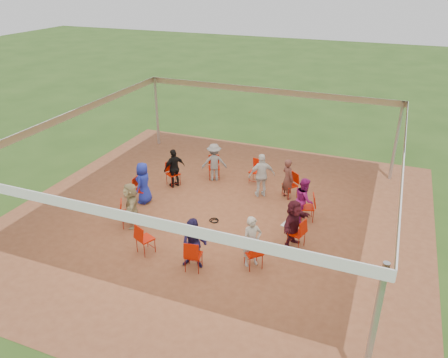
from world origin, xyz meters
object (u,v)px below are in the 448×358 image
at_px(person_seated_1, 304,199).
at_px(chair_2, 290,185).
at_px(chair_10, 254,253).
at_px(person_seated_8, 252,242).
at_px(laptop, 288,223).
at_px(person_seated_5, 143,183).
at_px(person_seated_6, 131,205).
at_px(standing_person, 262,175).
at_px(cable_coil, 214,221).
at_px(chair_1, 307,207).
at_px(chair_3, 256,172).
at_px(person_seated_4, 174,168).
at_px(chair_7, 128,213).
at_px(person_seated_0, 293,223).
at_px(person_seated_7, 194,244).
at_px(person_seated_3, 214,162).
at_px(person_seated_2, 288,179).
at_px(chair_5, 173,174).
at_px(chair_6, 141,190).
at_px(chair_8, 145,239).
at_px(chair_0, 296,233).
at_px(chair_9, 193,255).

bearing_deg(person_seated_1, chair_2, 12.13).
distance_m(chair_10, person_seated_8, 0.30).
bearing_deg(laptop, person_seated_5, 98.44).
relative_size(person_seated_6, laptop, 3.90).
bearing_deg(standing_person, cable_coil, 36.33).
bearing_deg(chair_1, chair_10, 147.27).
bearing_deg(chair_2, cable_coil, 93.97).
relative_size(chair_3, laptop, 2.43).
bearing_deg(laptop, chair_3, 46.47).
xyz_separation_m(person_seated_4, person_seated_8, (4.10, -3.43, 0.00)).
bearing_deg(chair_1, person_seated_6, 98.00).
height_order(chair_7, person_seated_0, person_seated_0).
bearing_deg(person_seated_7, person_seated_3, 98.18).
bearing_deg(person_seated_2, cable_coil, 94.13).
relative_size(chair_5, person_seated_3, 0.62).
distance_m(chair_2, cable_coil, 3.11).
height_order(chair_6, person_seated_6, person_seated_6).
bearing_deg(person_seated_5, chair_8, 30.79).
height_order(chair_2, person_seated_6, person_seated_6).
bearing_deg(chair_0, chair_9, 147.27).
distance_m(person_seated_4, person_seated_5, 1.52).
height_order(chair_10, person_seated_0, person_seated_0).
bearing_deg(chair_2, chair_5, 49.09).
bearing_deg(person_seated_5, person_seated_3, 147.27).
bearing_deg(chair_3, cable_coil, 90.77).
bearing_deg(laptop, chair_0, -90.00).
height_order(chair_8, person_seated_0, person_seated_0).
relative_size(person_seated_2, person_seated_7, 1.00).
relative_size(chair_6, person_seated_0, 0.62).
bearing_deg(chair_5, person_seated_3, 159.40).
relative_size(chair_9, laptop, 2.43).
xyz_separation_m(person_seated_1, person_seated_7, (-2.14, -3.47, 0.00)).
bearing_deg(person_seated_8, person_seated_3, 81.82).
bearing_deg(cable_coil, chair_0, -8.70).
distance_m(chair_2, chair_9, 5.13).
bearing_deg(person_seated_0, chair_2, 30.79).
bearing_deg(person_seated_8, chair_10, -90.00).
distance_m(chair_7, chair_8, 1.59).
distance_m(person_seated_1, person_seated_6, 5.34).
bearing_deg(chair_7, person_seated_1, 82.00).
height_order(chair_1, person_seated_4, person_seated_4).
xyz_separation_m(person_seated_3, person_seated_8, (2.97, -4.44, 0.00)).
distance_m(chair_5, person_seated_8, 5.47).
height_order(chair_2, chair_8, same).
relative_size(chair_10, person_seated_7, 0.62).
distance_m(person_seated_1, person_seated_3, 4.08).
bearing_deg(chair_6, chair_3, 130.91).
xyz_separation_m(standing_person, cable_coil, (-0.86, -2.19, -0.77)).
bearing_deg(chair_5, person_seated_0, 98.00).
bearing_deg(person_seated_6, chair_2, 98.36).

